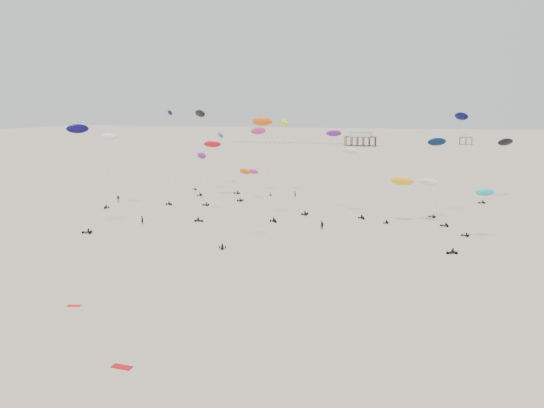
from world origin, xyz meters
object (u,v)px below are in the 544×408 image
(pavilion_main, at_px, (360,140))
(pavilion_small, at_px, (466,140))
(spectator_0, at_px, (142,224))
(rig_0, at_px, (108,153))
(rig_9, at_px, (80,153))
(rig_4, at_px, (265,142))

(pavilion_main, height_order, pavilion_small, pavilion_main)
(pavilion_small, height_order, spectator_0, pavilion_small)
(pavilion_main, distance_m, rig_0, 244.21)
(spectator_0, bearing_deg, pavilion_small, -81.92)
(pavilion_main, relative_size, spectator_0, 9.30)
(pavilion_small, distance_m, rig_9, 313.01)
(pavilion_main, bearing_deg, rig_0, -99.65)
(rig_9, bearing_deg, spectator_0, -71.99)
(pavilion_small, distance_m, rig_0, 292.60)
(pavilion_small, height_order, rig_0, rig_0)
(pavilion_main, bearing_deg, rig_4, -89.15)
(rig_0, distance_m, spectator_0, 29.39)
(rig_4, relative_size, spectator_0, 10.76)
(rig_0, height_order, rig_4, rig_4)
(rig_4, xyz_separation_m, rig_9, (-35.35, -20.44, -1.56))
(pavilion_main, relative_size, rig_4, 0.86)
(pavilion_small, distance_m, spectator_0, 302.18)
(pavilion_main, relative_size, rig_9, 0.91)
(pavilion_small, bearing_deg, spectator_0, -107.73)
(rig_9, xyz_separation_m, spectator_0, (9.72, 7.91, -16.76))
(rig_9, bearing_deg, pavilion_small, -40.11)
(rig_0, bearing_deg, spectator_0, 128.58)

